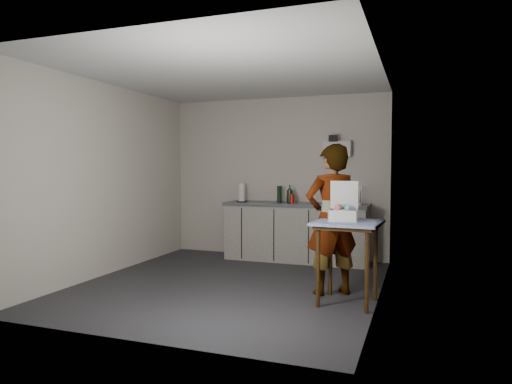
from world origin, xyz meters
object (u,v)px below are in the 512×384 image
(side_table, at_px, (348,232))
(paper_towel, at_px, (242,193))
(soda_can, at_px, (292,199))
(bakery_box, at_px, (343,212))
(dish_rack, at_px, (348,200))
(kitchen_counter, at_px, (296,234))
(soap_bottle, at_px, (290,194))
(dark_bottle, at_px, (279,194))
(standing_man, at_px, (332,220))

(side_table, distance_m, paper_towel, 2.76)
(soda_can, distance_m, bakery_box, 2.22)
(soda_can, bearing_deg, side_table, -59.78)
(side_table, distance_m, dish_rack, 2.05)
(bakery_box, bearing_deg, kitchen_counter, 112.56)
(paper_towel, bearing_deg, soap_bottle, 6.59)
(paper_towel, bearing_deg, dark_bottle, 14.83)
(kitchen_counter, xyz_separation_m, side_table, (1.10, -2.01, 0.35))
(soda_can, height_order, bakery_box, bakery_box)
(soda_can, xyz_separation_m, dark_bottle, (-0.23, 0.08, 0.06))
(soap_bottle, bearing_deg, dish_rack, 1.54)
(kitchen_counter, bearing_deg, soda_can, -154.26)
(standing_man, distance_m, soap_bottle, 1.96)
(side_table, xyz_separation_m, soda_can, (-1.16, 1.98, 0.20))
(soap_bottle, distance_m, bakery_box, 2.26)
(side_table, bearing_deg, dark_bottle, 128.13)
(bakery_box, bearing_deg, side_table, -46.29)
(soda_can, xyz_separation_m, bakery_box, (1.10, -1.93, 0.00))
(dark_bottle, bearing_deg, paper_towel, -165.17)
(paper_towel, bearing_deg, bakery_box, -44.21)
(dish_rack, xyz_separation_m, bakery_box, (0.23, -1.97, 0.01))
(side_table, bearing_deg, bakery_box, 143.34)
(standing_man, bearing_deg, paper_towel, -78.13)
(paper_towel, height_order, bakery_box, bakery_box)
(soap_bottle, relative_size, bakery_box, 0.66)
(soda_can, height_order, dark_bottle, dark_bottle)
(side_table, relative_size, dish_rack, 2.32)
(kitchen_counter, xyz_separation_m, dish_rack, (0.81, 0.01, 0.54))
(dish_rack, bearing_deg, dark_bottle, 177.87)
(soap_bottle, xyz_separation_m, soda_can, (0.04, -0.01, -0.07))
(soap_bottle, xyz_separation_m, paper_towel, (-0.77, -0.09, 0.00))
(kitchen_counter, xyz_separation_m, bakery_box, (1.04, -1.96, 0.55))
(side_table, height_order, paper_towel, paper_towel)
(soap_bottle, bearing_deg, kitchen_counter, 7.37)
(side_table, distance_m, bakery_box, 0.22)
(side_table, bearing_deg, standing_man, 131.07)
(standing_man, bearing_deg, soda_can, -96.59)
(soap_bottle, height_order, bakery_box, bakery_box)
(side_table, relative_size, dark_bottle, 3.45)
(kitchen_counter, height_order, side_table, kitchen_counter)
(dish_rack, bearing_deg, soap_bottle, -178.46)
(dark_bottle, distance_m, dish_rack, 1.10)
(paper_towel, xyz_separation_m, dish_rack, (1.68, 0.11, -0.08))
(soda_can, xyz_separation_m, paper_towel, (-0.81, -0.07, 0.07))
(standing_man, relative_size, bakery_box, 4.07)
(soap_bottle, height_order, dark_bottle, soap_bottle)
(kitchen_counter, height_order, soda_can, soda_can)
(soap_bottle, relative_size, soda_can, 2.09)
(standing_man, xyz_separation_m, paper_towel, (-1.74, 1.60, 0.19))
(standing_man, distance_m, paper_towel, 2.37)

